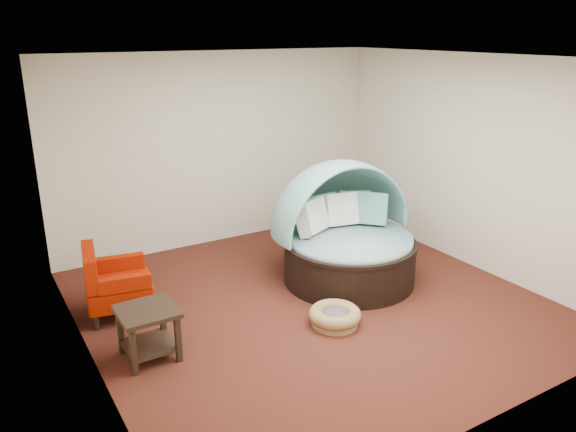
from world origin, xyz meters
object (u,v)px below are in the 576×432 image
canopy_daybed (346,226)px  pet_basket (335,316)px  red_armchair (114,284)px  side_table (148,326)px

canopy_daybed → pet_basket: bearing=-128.2°
red_armchair → side_table: bearing=-77.1°
pet_basket → side_table: 1.99m
canopy_daybed → red_armchair: size_ratio=2.26×
canopy_daybed → red_armchair: bearing=172.2°
pet_basket → red_armchair: 2.49m
pet_basket → canopy_daybed: bearing=48.8°
canopy_daybed → pet_basket: size_ratio=2.97×
canopy_daybed → pet_basket: (-0.83, -0.94, -0.61)m
canopy_daybed → pet_basket: canopy_daybed is taller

